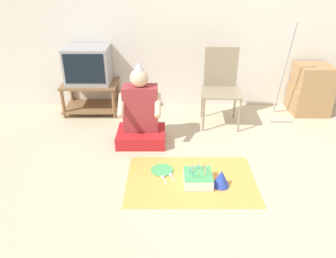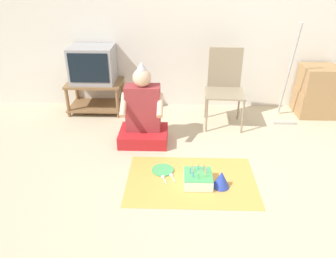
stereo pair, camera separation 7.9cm
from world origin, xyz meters
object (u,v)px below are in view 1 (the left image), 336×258
Objects in this scene: folding_chair at (222,83)px; person_seated at (142,116)px; birthday_cake at (199,178)px; party_hat_blue at (223,178)px; paper_plate at (163,170)px; cardboard_box_stack at (312,90)px; tv at (90,65)px; dust_mop at (284,93)px.

folding_chair is 1.01× the size of person_seated.
folding_chair is at bearing 74.51° from birthday_cake.
person_seated is 1.17m from party_hat_blue.
paper_plate is (0.24, -0.61, -0.30)m from person_seated.
cardboard_box_stack is 2.42m from paper_plate.
party_hat_blue is at bearing -10.12° from birthday_cake.
tv is 1.14m from person_seated.
dust_mop is at bearing -153.68° from cardboard_box_stack.
birthday_cake is (-1.15, -1.39, -0.30)m from dust_mop.
tv is at bearing 169.89° from folding_chair.
person_seated is at bearing 111.76° from paper_plate.
tv is 0.60× the size of folding_chair.
person_seated is at bearing -150.87° from folding_chair.
dust_mop is 1.93m from paper_plate.
cardboard_box_stack is 0.53× the size of dust_mop.
tv is at bearing 131.18° from person_seated.
tv reaches higher than birthday_cake.
paper_plate is at bearing -143.93° from cardboard_box_stack.
birthday_cake is 1.64× the size of party_hat_blue.
person_seated is 3.52× the size of birthday_cake.
tv is 0.85× the size of cardboard_box_stack.
cardboard_box_stack is (2.90, -0.01, -0.33)m from tv.
tv is at bearing 123.94° from paper_plate.
cardboard_box_stack is at bearing -0.29° from tv.
birthday_cake is (1.29, -1.63, -0.59)m from tv.
dust_mop is 1.83m from birthday_cake.
person_seated is 5.77× the size of party_hat_blue.
person_seated is 4.19× the size of paper_plate.
person_seated is (-2.18, -0.81, -0.01)m from cardboard_box_stack.
person_seated is at bearing -48.82° from tv.
cardboard_box_stack is at bearing 20.30° from person_seated.
person_seated reaches higher than tv.
person_seated is 1.02m from birthday_cake.
cardboard_box_stack is 2.18m from party_hat_blue.
folding_chair is 1.44m from party_hat_blue.
dust_mop is at bearing -5.59° from tv.
party_hat_blue is (-0.95, -1.43, -0.27)m from dust_mop.
folding_chair reaches higher than paper_plate.
folding_chair is at bearing 83.24° from party_hat_blue.
person_seated is 0.72m from paper_plate.
folding_chair is at bearing 58.23° from paper_plate.
folding_chair is at bearing -175.86° from dust_mop.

